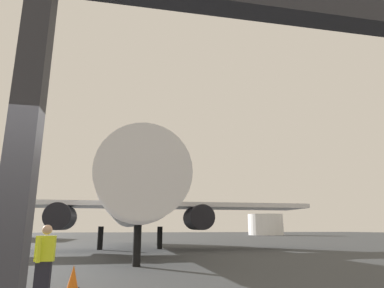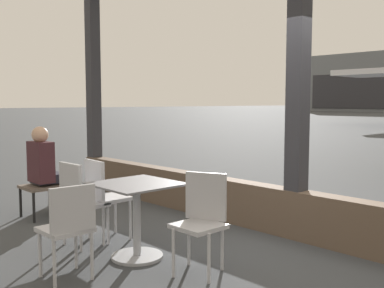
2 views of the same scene
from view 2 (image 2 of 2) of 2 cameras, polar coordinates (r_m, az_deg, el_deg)
window_frame at (r=5.31m, az=13.05°, el=3.33°), size 8.95×0.24×3.80m
dining_table at (r=4.65m, az=-6.93°, el=-8.85°), size 0.76×0.76×0.76m
cafe_chair_window_left at (r=5.10m, az=-14.00°, el=-6.48°), size 0.41×0.41×0.92m
cafe_chair_window_right at (r=4.16m, az=-15.19°, el=-9.56°), size 0.42×0.42×0.86m
cafe_chair_aisle_left at (r=4.26m, az=1.25°, el=-8.78°), size 0.50×0.50×0.91m
cafe_chair_aisle_right at (r=5.26m, az=-11.11°, el=-5.93°), size 0.41×0.41×0.92m
lounge_bench at (r=6.55m, az=-18.29°, el=-5.44°), size 0.48×0.48×0.44m
seated_passenger at (r=6.54m, az=-17.87°, el=-2.84°), size 0.40×0.46×1.24m
distant_hangar at (r=82.40m, az=21.40°, el=7.05°), size 19.03×13.72×9.17m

